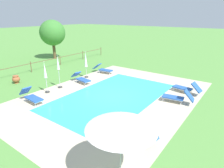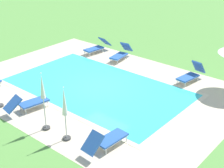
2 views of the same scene
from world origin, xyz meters
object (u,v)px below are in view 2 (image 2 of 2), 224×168
object	(u,v)px
sun_lounger_south_mid	(28,103)
sun_lounger_north_end	(191,74)
patio_umbrella_closed_row_mid_west	(65,108)
sun_lounger_north_mid	(97,47)
patio_umbrella_closed_row_west	(43,94)
sun_lounger_south_near_corner	(121,53)
sun_lounger_north_near_steps	(106,140)

from	to	relation	value
sun_lounger_south_mid	sun_lounger_north_end	bearing A→B (deg)	-118.49
sun_lounger_south_mid	patio_umbrella_closed_row_mid_west	xyz separation A→B (m)	(-2.96, 0.43, 1.03)
sun_lounger_north_mid	sun_lounger_north_end	size ratio (longest dim) A/B	1.06
sun_lounger_north_mid	sun_lounger_south_mid	bearing A→B (deg)	110.04
sun_lounger_south_mid	patio_umbrella_closed_row_west	size ratio (longest dim) A/B	0.83
sun_lounger_north_mid	sun_lounger_south_near_corner	world-z (taller)	sun_lounger_south_near_corner
sun_lounger_north_end	sun_lounger_north_mid	bearing A→B (deg)	-0.80
sun_lounger_north_mid	sun_lounger_south_mid	distance (m)	8.05
sun_lounger_north_mid	sun_lounger_north_end	distance (m)	6.81
sun_lounger_south_near_corner	patio_umbrella_closed_row_mid_west	xyz separation A→B (m)	(-3.75, 8.03, 1.01)
sun_lounger_north_near_steps	sun_lounger_north_mid	xyz separation A→B (m)	(7.29, -7.46, -0.00)
sun_lounger_north_mid	patio_umbrella_closed_row_west	bearing A→B (deg)	119.47
sun_lounger_north_end	patio_umbrella_closed_row_mid_west	size ratio (longest dim) A/B	0.84
sun_lounger_north_mid	sun_lounger_north_near_steps	bearing A→B (deg)	134.33
sun_lounger_north_end	patio_umbrella_closed_row_mid_west	world-z (taller)	patio_umbrella_closed_row_mid_west
sun_lounger_north_end	sun_lounger_south_mid	size ratio (longest dim) A/B	0.91
sun_lounger_north_near_steps	sun_lounger_south_near_corner	distance (m)	9.18
patio_umbrella_closed_row_mid_west	patio_umbrella_closed_row_west	bearing A→B (deg)	2.01
patio_umbrella_closed_row_west	patio_umbrella_closed_row_mid_west	size ratio (longest dim) A/B	1.11
patio_umbrella_closed_row_west	patio_umbrella_closed_row_mid_west	xyz separation A→B (m)	(-1.18, -0.04, -0.20)
sun_lounger_north_near_steps	patio_umbrella_closed_row_west	world-z (taller)	patio_umbrella_closed_row_west
sun_lounger_north_mid	patio_umbrella_closed_row_west	distance (m)	9.31
sun_lounger_north_near_steps	sun_lounger_south_near_corner	world-z (taller)	sun_lounger_south_near_corner
sun_lounger_north_end	patio_umbrella_closed_row_mid_west	distance (m)	8.04
sun_lounger_south_near_corner	sun_lounger_south_mid	world-z (taller)	sun_lounger_south_near_corner
sun_lounger_south_near_corner	sun_lounger_north_mid	bearing A→B (deg)	0.87
sun_lounger_south_mid	sun_lounger_south_near_corner	bearing A→B (deg)	-84.08
sun_lounger_north_near_steps	sun_lounger_south_near_corner	bearing A→B (deg)	-54.64
patio_umbrella_closed_row_west	sun_lounger_south_mid	bearing A→B (deg)	-14.88
sun_lounger_north_mid	patio_umbrella_closed_row_mid_west	xyz separation A→B (m)	(-5.72, 8.00, 1.02)
sun_lounger_north_near_steps	patio_umbrella_closed_row_mid_west	xyz separation A→B (m)	(1.57, 0.54, 1.02)
sun_lounger_north_near_steps	sun_lounger_north_end	distance (m)	7.38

